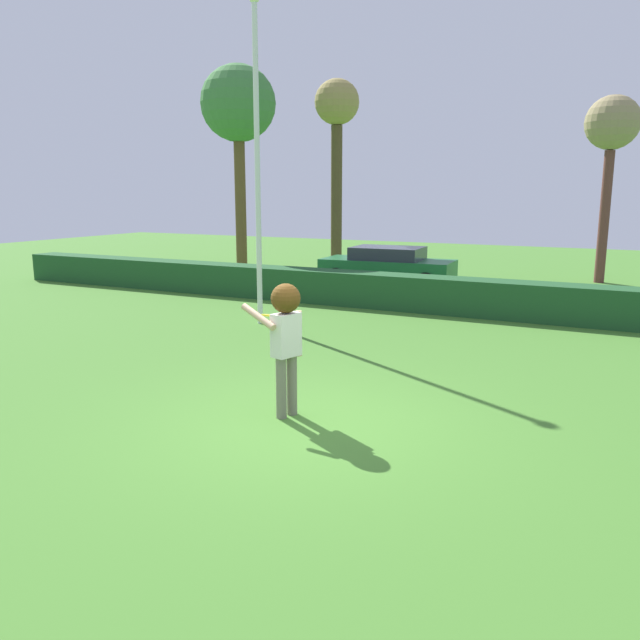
# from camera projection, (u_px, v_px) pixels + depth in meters

# --- Properties ---
(ground_plane) EXTENTS (60.00, 60.00, 0.00)m
(ground_plane) POSITION_uv_depth(u_px,v_px,m) (306.00, 423.00, 8.38)
(ground_plane) COLOR #42782A
(person) EXTENTS (0.84, 0.55, 1.82)m
(person) POSITION_uv_depth(u_px,v_px,m) (286.00, 329.00, 8.42)
(person) COLOR slate
(person) RESTS_ON ground
(frisbee) EXTENTS (0.27, 0.27, 0.07)m
(frisbee) POSITION_uv_depth(u_px,v_px,m) (271.00, 316.00, 8.88)
(frisbee) COLOR yellow
(lamppost) EXTENTS (0.24, 0.24, 7.12)m
(lamppost) POSITION_uv_depth(u_px,v_px,m) (257.00, 150.00, 14.00)
(lamppost) COLOR silver
(lamppost) RESTS_ON ground
(hedge_row) EXTENTS (29.79, 0.90, 0.89)m
(hedge_row) POSITION_uv_depth(u_px,v_px,m) (467.00, 297.00, 15.73)
(hedge_row) COLOR #1F4C25
(hedge_row) RESTS_ON ground
(parked_car_green) EXTENTS (4.29, 2.01, 1.25)m
(parked_car_green) POSITION_uv_depth(u_px,v_px,m) (388.00, 264.00, 20.55)
(parked_car_green) COLOR #1E6633
(parked_car_green) RESTS_ON ground
(bare_elm_tree) EXTENTS (1.71, 1.71, 6.02)m
(bare_elm_tree) POSITION_uv_depth(u_px,v_px,m) (612.00, 130.00, 20.41)
(bare_elm_tree) COLOR brown
(bare_elm_tree) RESTS_ON ground
(birch_tree) EXTENTS (2.64, 2.64, 7.35)m
(birch_tree) POSITION_uv_depth(u_px,v_px,m) (238.00, 107.00, 22.31)
(birch_tree) COLOR brown
(birch_tree) RESTS_ON ground
(willow_tree) EXTENTS (1.64, 1.64, 7.03)m
(willow_tree) POSITION_uv_depth(u_px,v_px,m) (337.00, 119.00, 23.37)
(willow_tree) COLOR #4F4125
(willow_tree) RESTS_ON ground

